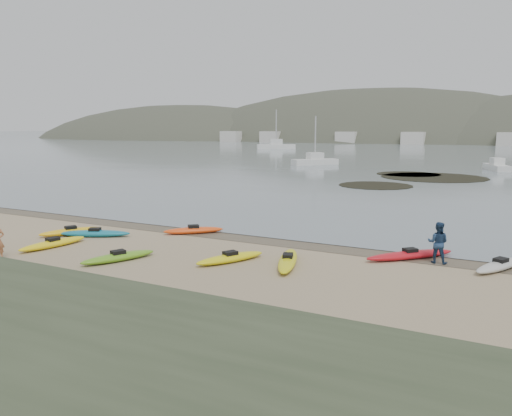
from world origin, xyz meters
The scene contains 8 objects.
ground centered at (0.00, 0.00, 0.00)m, with size 600.00×600.00×0.00m, color tan.
wet_sand centered at (0.00, -0.30, 0.00)m, with size 60.00×60.00×0.00m, color brown.
water centered at (0.00, 300.00, 0.01)m, with size 1200.00×1200.00×0.00m, color slate.
kayaks centered at (-0.36, -3.50, 0.17)m, with size 22.29×9.42×0.34m.
person_east centered at (8.95, -0.97, 0.86)m, with size 0.84×0.65×1.73m, color navy.
kelp_mats centered at (2.09, 34.29, 0.03)m, with size 13.02×20.41×0.04m.
moored_boats centered at (3.30, 84.99, 0.61)m, with size 104.38×79.82×1.36m.
far_town centered at (6.00, 145.00, 2.00)m, with size 199.00×5.00×4.00m.
Camera 1 is at (11.51, -22.19, 5.56)m, focal length 35.00 mm.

